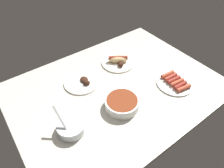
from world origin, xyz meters
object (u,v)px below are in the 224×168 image
bowl_chili (122,103)px  plate_sausages (175,82)px  plate_hotdog_assembled (118,61)px  bowl_coleslaw (71,127)px  plate_grilled_meat (82,82)px

bowl_chili → plate_sausages: size_ratio=0.83×
plate_hotdog_assembled → bowl_chili: (21.69, 31.46, 1.14)cm
bowl_coleslaw → bowl_chili: bearing=174.5°
plate_grilled_meat → plate_sausages: bearing=142.8°
plate_hotdog_assembled → plate_grilled_meat: bearing=5.1°
plate_hotdog_assembled → bowl_chili: size_ratio=1.22×
plate_hotdog_assembled → bowl_coleslaw: bearing=29.5°
bowl_chili → plate_grilled_meat: bearing=-75.0°
plate_hotdog_assembled → plate_sausages: size_ratio=1.02×
plate_grilled_meat → bowl_chili: size_ratio=1.17×
plate_grilled_meat → bowl_chili: bearing=105.0°
plate_hotdog_assembled → bowl_coleslaw: (50.59, 28.67, 0.96)cm
bowl_chili → plate_sausages: bearing=172.3°
plate_grilled_meat → bowl_chili: bowl_chili is taller
plate_hotdog_assembled → plate_grilled_meat: 29.57cm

